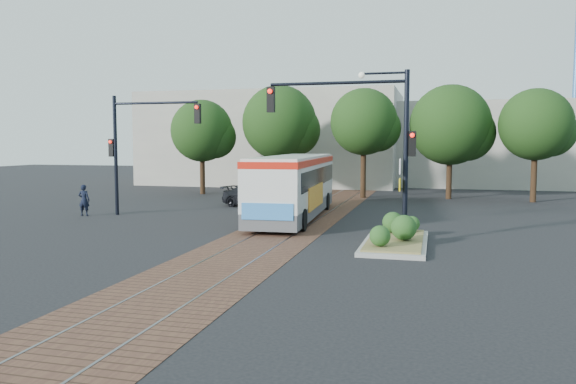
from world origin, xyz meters
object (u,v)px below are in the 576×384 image
object	(u,v)px
signal_pole_main	(371,129)
parked_car	(255,197)
officer	(84,200)
signal_pole_left	(135,139)
city_bus	(294,183)
traffic_island	(396,235)

from	to	relation	value
signal_pole_main	parked_car	distance (m)	13.05
signal_pole_main	officer	bearing A→B (deg)	164.61
signal_pole_left	officer	size ratio (longest dim) A/B	3.82
city_bus	officer	world-z (taller)	city_bus
signal_pole_main	signal_pole_left	xyz separation A→B (m)	(-12.23, 4.80, -0.29)
parked_car	signal_pole_left	bearing A→B (deg)	156.36
city_bus	traffic_island	distance (m)	8.18
traffic_island	signal_pole_left	bearing A→B (deg)	159.64
city_bus	officer	distance (m)	10.63
signal_pole_main	traffic_island	bearing A→B (deg)	-5.36
city_bus	officer	size ratio (longest dim) A/B	7.26
signal_pole_main	parked_car	size ratio (longest dim) A/B	1.49
signal_pole_left	city_bus	bearing A→B (deg)	8.55
signal_pole_main	officer	distance (m)	15.68
city_bus	parked_car	bearing A→B (deg)	126.61
city_bus	traffic_island	bearing A→B (deg)	-52.30
officer	parked_car	bearing A→B (deg)	-148.00
city_bus	officer	bearing A→B (deg)	-172.95
signal_pole_left	parked_car	size ratio (longest dim) A/B	1.49
signal_pole_main	parked_car	world-z (taller)	signal_pole_main
city_bus	signal_pole_left	size ratio (longest dim) A/B	1.90
traffic_island	signal_pole_main	xyz separation A→B (m)	(-0.96, 0.09, 3.83)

